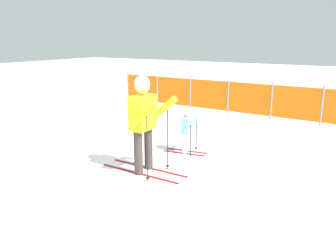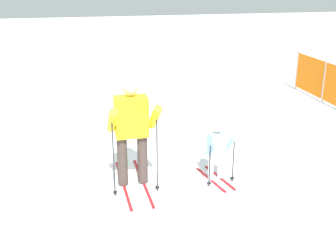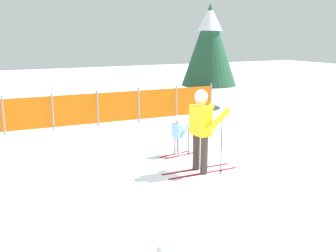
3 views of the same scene
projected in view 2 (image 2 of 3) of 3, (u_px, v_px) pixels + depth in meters
ground_plane at (116, 180)px, 7.05m from camera, size 60.00×60.00×0.00m
skier_adult at (132, 121)px, 6.53m from camera, size 1.74×0.77×1.84m
skier_child at (217, 147)px, 6.86m from camera, size 0.99×0.50×1.03m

